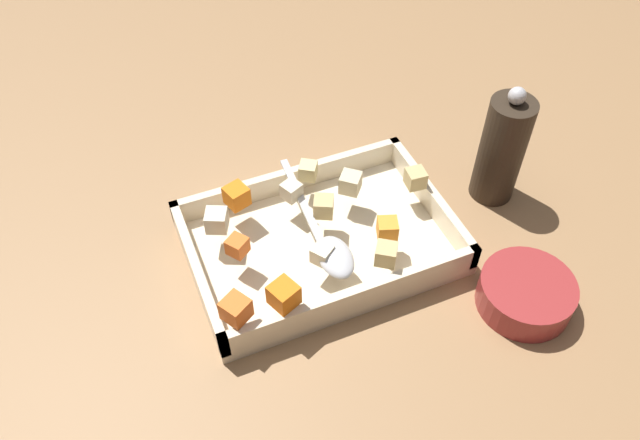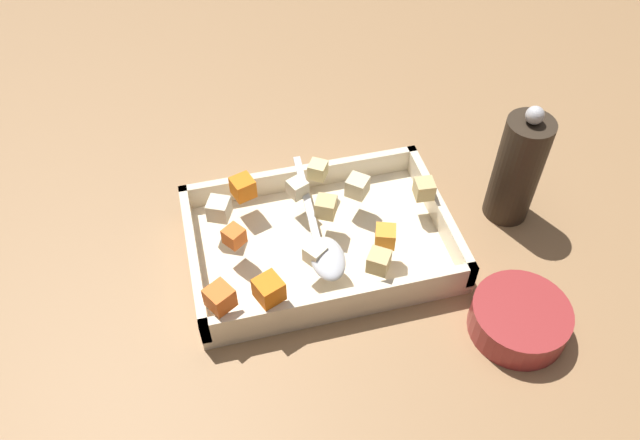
% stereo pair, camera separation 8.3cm
% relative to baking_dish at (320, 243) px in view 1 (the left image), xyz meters
% --- Properties ---
extents(ground_plane, '(4.00, 4.00, 0.00)m').
position_rel_baking_dish_xyz_m(ground_plane, '(-0.01, 0.02, -0.02)').
color(ground_plane, '#936D47').
extents(baking_dish, '(0.35, 0.24, 0.05)m').
position_rel_baking_dish_xyz_m(baking_dish, '(0.00, 0.00, 0.00)').
color(baking_dish, beige).
rests_on(baking_dish, ground_plane).
extents(carrot_chunk_far_left, '(0.03, 0.03, 0.02)m').
position_rel_baking_dish_xyz_m(carrot_chunk_far_left, '(-0.11, -0.00, 0.05)').
color(carrot_chunk_far_left, orange).
rests_on(carrot_chunk_far_left, baking_dish).
extents(carrot_chunk_under_handle, '(0.04, 0.04, 0.03)m').
position_rel_baking_dish_xyz_m(carrot_chunk_under_handle, '(-0.15, -0.09, 0.05)').
color(carrot_chunk_under_handle, orange).
rests_on(carrot_chunk_under_handle, baking_dish).
extents(carrot_chunk_near_left, '(0.03, 0.03, 0.03)m').
position_rel_baking_dish_xyz_m(carrot_chunk_near_left, '(0.07, -0.05, 0.05)').
color(carrot_chunk_near_left, orange).
rests_on(carrot_chunk_near_left, baking_dish).
extents(carrot_chunk_mid_right, '(0.04, 0.04, 0.03)m').
position_rel_baking_dish_xyz_m(carrot_chunk_mid_right, '(-0.09, 0.08, 0.05)').
color(carrot_chunk_mid_right, orange).
rests_on(carrot_chunk_mid_right, baking_dish).
extents(carrot_chunk_near_right, '(0.04, 0.04, 0.03)m').
position_rel_baking_dish_xyz_m(carrot_chunk_near_right, '(-0.09, -0.10, 0.05)').
color(carrot_chunk_near_right, orange).
rests_on(carrot_chunk_near_right, baking_dish).
extents(potato_chunk_corner_se, '(0.03, 0.03, 0.03)m').
position_rel_baking_dish_xyz_m(potato_chunk_corner_se, '(0.15, 0.01, 0.05)').
color(potato_chunk_corner_se, tan).
rests_on(potato_chunk_corner_se, baking_dish).
extents(potato_chunk_corner_sw, '(0.03, 0.03, 0.02)m').
position_rel_baking_dish_xyz_m(potato_chunk_corner_sw, '(-0.02, -0.06, 0.05)').
color(potato_chunk_corner_sw, beige).
rests_on(potato_chunk_corner_sw, baking_dish).
extents(potato_chunk_back_center, '(0.04, 0.04, 0.03)m').
position_rel_baking_dish_xyz_m(potato_chunk_back_center, '(0.01, 0.02, 0.05)').
color(potato_chunk_back_center, tan).
rests_on(potato_chunk_back_center, baking_dish).
extents(potato_chunk_mid_left, '(0.04, 0.04, 0.03)m').
position_rel_baking_dish_xyz_m(potato_chunk_mid_left, '(0.05, -0.09, 0.05)').
color(potato_chunk_mid_left, tan).
rests_on(potato_chunk_mid_left, baking_dish).
extents(potato_chunk_corner_nw, '(0.03, 0.03, 0.02)m').
position_rel_baking_dish_xyz_m(potato_chunk_corner_nw, '(0.02, 0.09, 0.05)').
color(potato_chunk_corner_nw, '#E0CC89').
rests_on(potato_chunk_corner_nw, baking_dish).
extents(potato_chunk_heap_side, '(0.04, 0.04, 0.03)m').
position_rel_baking_dish_xyz_m(potato_chunk_heap_side, '(0.06, 0.04, 0.05)').
color(potato_chunk_heap_side, beige).
rests_on(potato_chunk_heap_side, baking_dish).
extents(parsnip_chunk_rim_edge, '(0.04, 0.04, 0.03)m').
position_rel_baking_dish_xyz_m(parsnip_chunk_rim_edge, '(-0.13, 0.05, 0.05)').
color(parsnip_chunk_rim_edge, beige).
rests_on(parsnip_chunk_rim_edge, baking_dish).
extents(parsnip_chunk_heap_top, '(0.03, 0.03, 0.02)m').
position_rel_baking_dish_xyz_m(parsnip_chunk_heap_top, '(-0.02, 0.06, 0.05)').
color(parsnip_chunk_heap_top, beige).
rests_on(parsnip_chunk_heap_top, baking_dish).
extents(serving_spoon, '(0.05, 0.23, 0.02)m').
position_rel_baking_dish_xyz_m(serving_spoon, '(-0.01, -0.05, 0.05)').
color(serving_spoon, silver).
rests_on(serving_spoon, baking_dish).
extents(pepper_mill, '(0.06, 0.06, 0.19)m').
position_rel_baking_dish_xyz_m(pepper_mill, '(0.28, 0.00, 0.07)').
color(pepper_mill, '#2D2319').
rests_on(pepper_mill, ground_plane).
extents(small_prep_bowl, '(0.12, 0.12, 0.04)m').
position_rel_baking_dish_xyz_m(small_prep_bowl, '(0.21, -0.18, 0.01)').
color(small_prep_bowl, maroon).
rests_on(small_prep_bowl, ground_plane).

